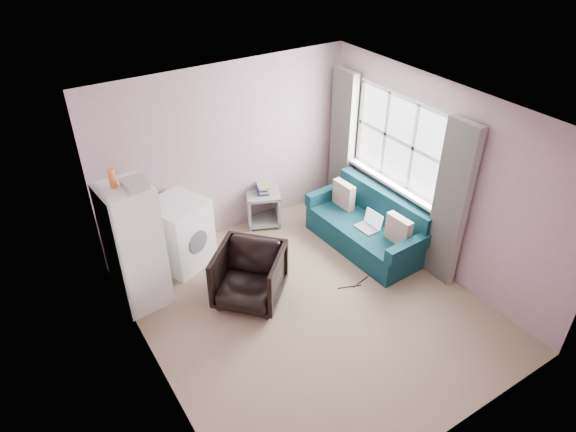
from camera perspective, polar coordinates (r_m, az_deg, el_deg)
name	(u,v)px	position (r m, az deg, el deg)	size (l,w,h in m)	color
room	(315,223)	(5.66, 2.97, -0.73)	(3.84, 4.24, 2.54)	#9A7F65
armchair	(249,273)	(6.30, -4.34, -6.38)	(0.78, 0.73, 0.81)	black
fridge	(135,246)	(6.27, -16.67, -3.26)	(0.61, 0.61, 1.85)	white
washing_machine	(179,232)	(6.96, -11.98, -1.78)	(0.88, 0.88, 0.95)	white
side_table	(263,205)	(7.74, -2.79, 1.24)	(0.64, 0.64, 0.66)	gray
sofa	(368,228)	(7.35, 8.92, -1.28)	(0.89, 1.82, 0.80)	#0E3A43
window_dressing	(391,169)	(7.18, 11.36, 5.17)	(0.17, 2.62, 2.18)	white
floor_cables	(355,284)	(6.79, 7.46, -7.53)	(0.49, 0.13, 0.01)	black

